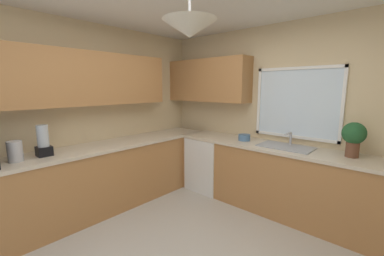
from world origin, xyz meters
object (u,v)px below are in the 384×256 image
at_px(sink_assembly, 286,146).
at_px(bowl, 244,137).
at_px(dishwasher, 210,163).
at_px(blender_appliance, 43,142).
at_px(kettle, 15,151).
at_px(potted_plant, 354,136).

distance_m(sink_assembly, bowl, 0.62).
bearing_deg(sink_assembly, bowl, -179.46).
xyz_separation_m(sink_assembly, bowl, (-0.62, -0.01, 0.04)).
height_order(dishwasher, blender_appliance, blender_appliance).
height_order(kettle, blender_appliance, blender_appliance).
relative_size(dishwasher, potted_plant, 2.18).
height_order(kettle, sink_assembly, kettle).
bearing_deg(dishwasher, blender_appliance, -106.39).
xyz_separation_m(dishwasher, sink_assembly, (1.24, 0.04, 0.49)).
height_order(potted_plant, blender_appliance, potted_plant).
relative_size(dishwasher, blender_appliance, 2.40).
distance_m(potted_plant, bowl, 1.37).
height_order(kettle, bowl, kettle).
height_order(dishwasher, potted_plant, potted_plant).
distance_m(kettle, blender_appliance, 0.28).
distance_m(dishwasher, kettle, 2.67).
bearing_deg(blender_appliance, dishwasher, 73.61).
bearing_deg(kettle, blender_appliance, 94.10).
bearing_deg(blender_appliance, kettle, -85.90).
relative_size(dishwasher, sink_assembly, 1.29).
distance_m(sink_assembly, blender_appliance, 2.97).
distance_m(bowl, blender_appliance, 2.61).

